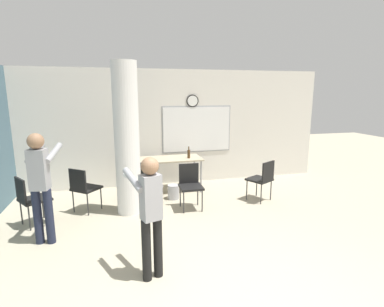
{
  "coord_description": "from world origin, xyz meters",
  "views": [
    {
      "loc": [
        -1.25,
        -2.2,
        2.25
      ],
      "look_at": [
        -0.06,
        2.44,
        1.27
      ],
      "focal_mm": 28.0,
      "sensor_mm": 36.0,
      "label": 1
    }
  ],
  "objects": [
    {
      "name": "wall_back",
      "position": [
        0.01,
        5.06,
        1.4
      ],
      "size": [
        8.0,
        0.15,
        2.8
      ],
      "color": "silver",
      "rests_on": "ground_plane"
    },
    {
      "name": "support_pillar",
      "position": [
        -1.06,
        3.33,
        1.4
      ],
      "size": [
        0.45,
        0.45,
        2.8
      ],
      "color": "white",
      "rests_on": "ground_plane"
    },
    {
      "name": "folding_table",
      "position": [
        -0.07,
        4.41,
        0.71
      ],
      "size": [
        1.42,
        0.72,
        0.77
      ],
      "color": "tan",
      "rests_on": "ground_plane"
    },
    {
      "name": "bottle_on_table",
      "position": [
        0.35,
        4.32,
        0.88
      ],
      "size": [
        0.07,
        0.07,
        0.27
      ],
      "color": "#4C3319",
      "rests_on": "folding_table"
    },
    {
      "name": "waste_bin",
      "position": [
        -0.11,
        3.85,
        0.15
      ],
      "size": [
        0.25,
        0.25,
        0.31
      ],
      "color": "#B2B2B7",
      "rests_on": "ground_plane"
    },
    {
      "name": "chair_table_front",
      "position": [
        0.12,
        3.26,
        0.51
      ],
      "size": [
        0.45,
        0.45,
        0.87
      ],
      "color": "black",
      "rests_on": "ground_plane"
    },
    {
      "name": "chair_mid_room",
      "position": [
        1.67,
        3.26,
        0.51
      ],
      "size": [
        0.6,
        0.6,
        0.87
      ],
      "color": "black",
      "rests_on": "ground_plane"
    },
    {
      "name": "chair_table_left",
      "position": [
        -0.74,
        3.84,
        0.51
      ],
      "size": [
        0.62,
        0.62,
        0.87
      ],
      "color": "black",
      "rests_on": "ground_plane"
    },
    {
      "name": "chair_near_pillar",
      "position": [
        -1.89,
        3.55,
        0.51
      ],
      "size": [
        0.62,
        0.62,
        0.87
      ],
      "color": "black",
      "rests_on": "ground_plane"
    },
    {
      "name": "chair_by_left_wall",
      "position": [
        -2.71,
        3.15,
        0.51
      ],
      "size": [
        0.61,
        0.61,
        0.87
      ],
      "color": "black",
      "rests_on": "ground_plane"
    },
    {
      "name": "person_playing_front",
      "position": [
        -0.9,
        1.17,
        0.9
      ],
      "size": [
        0.47,
        0.61,
        1.53
      ],
      "color": "black",
      "rests_on": "ground_plane"
    },
    {
      "name": "person_watching_back",
      "position": [
        -2.36,
        2.45,
        0.99
      ],
      "size": [
        0.46,
        0.66,
        1.69
      ],
      "color": "#1E2338",
      "rests_on": "ground_plane"
    }
  ]
}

